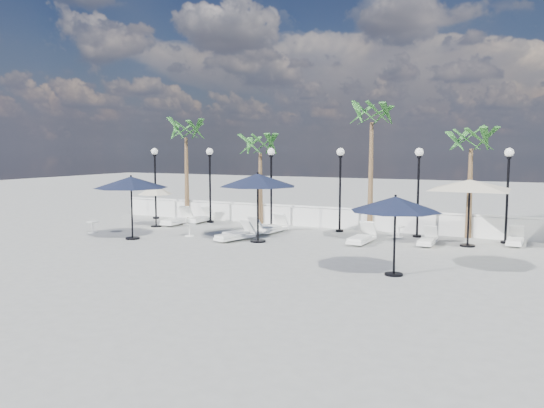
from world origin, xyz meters
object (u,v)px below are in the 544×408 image
at_px(parasol_navy_left, 131,183).
at_px(parasol_navy_mid, 258,180).
at_px(lounger_0, 177,220).
at_px(lounger_2, 200,218).
at_px(lounger_1, 235,235).
at_px(lounger_3, 243,232).
at_px(parasol_cream_sq_a, 470,180).
at_px(lounger_6, 428,240).
at_px(lounger_7, 515,240).
at_px(lounger_4, 272,228).
at_px(parasol_navy_right, 395,204).
at_px(parasol_cream_small, 155,191).
at_px(lounger_5, 362,238).

xyz_separation_m(parasol_navy_left, parasol_navy_mid, (5.09, 1.70, 0.13)).
distance_m(lounger_0, lounger_2, 1.32).
xyz_separation_m(lounger_1, lounger_3, (-0.08, 0.83, 0.01)).
height_order(lounger_3, parasol_cream_sq_a, parasol_cream_sq_a).
xyz_separation_m(lounger_6, lounger_7, (3.12, 1.50, 0.00)).
height_order(lounger_1, lounger_4, lounger_4).
bearing_deg(lounger_3, lounger_6, 29.37).
bearing_deg(parasol_navy_right, parasol_cream_sq_a, 75.87).
xyz_separation_m(lounger_0, lounger_1, (4.91, -2.76, -0.03)).
distance_m(lounger_1, lounger_3, 0.84).
distance_m(lounger_3, parasol_cream_small, 5.70).
xyz_separation_m(lounger_5, parasol_navy_right, (2.39, -4.79, 1.91)).
relative_size(parasol_navy_right, parasol_cream_small, 1.32).
xyz_separation_m(lounger_7, parasol_navy_right, (-3.18, -7.09, 1.93)).
bearing_deg(parasol_navy_mid, lounger_3, 148.23).
bearing_deg(parasol_cream_small, lounger_4, 6.70).
height_order(lounger_2, lounger_3, lounger_3).
relative_size(lounger_5, parasol_navy_right, 0.73).
height_order(lounger_7, parasol_navy_mid, parasol_navy_mid).
relative_size(lounger_1, lounger_5, 0.99).
height_order(lounger_0, lounger_2, lounger_0).
height_order(lounger_6, parasol_navy_left, parasol_navy_left).
xyz_separation_m(lounger_4, parasol_cream_small, (-5.97, -0.70, 1.53)).
bearing_deg(lounger_2, lounger_0, -116.89).
bearing_deg(parasol_navy_left, lounger_6, 19.02).
distance_m(lounger_2, lounger_3, 5.26).
relative_size(lounger_0, lounger_6, 1.24).
bearing_deg(lounger_6, lounger_0, 179.29).
bearing_deg(lounger_7, parasol_navy_mid, -155.13).
height_order(lounger_5, lounger_7, lounger_5).
bearing_deg(parasol_cream_small, parasol_navy_right, -21.14).
distance_m(lounger_2, lounger_6, 11.77).
height_order(lounger_6, parasol_cream_small, parasol_cream_small).
bearing_deg(parasol_navy_mid, lounger_0, 156.33).
xyz_separation_m(lounger_5, lounger_6, (2.44, 0.79, -0.03)).
relative_size(lounger_3, parasol_navy_left, 0.68).
bearing_deg(parasol_navy_left, lounger_5, 19.29).
bearing_deg(parasol_cream_sq_a, lounger_4, -177.55).
distance_m(lounger_5, lounger_7, 6.02).
relative_size(lounger_5, parasol_cream_small, 0.96).
bearing_deg(lounger_4, lounger_6, 5.90).
xyz_separation_m(lounger_0, lounger_2, (0.59, 1.18, -0.03)).
xyz_separation_m(lounger_7, parasol_navy_left, (-14.60, -5.46, 2.17)).
height_order(lounger_3, lounger_5, lounger_3).
bearing_deg(parasol_cream_small, lounger_1, -18.14).
distance_m(parasol_navy_left, parasol_cream_small, 3.63).
distance_m(lounger_0, parasol_navy_left, 4.84).
xyz_separation_m(lounger_1, lounger_7, (10.48, 3.94, -0.02)).
bearing_deg(lounger_5, lounger_3, -167.77).
bearing_deg(parasol_navy_mid, lounger_2, 144.59).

